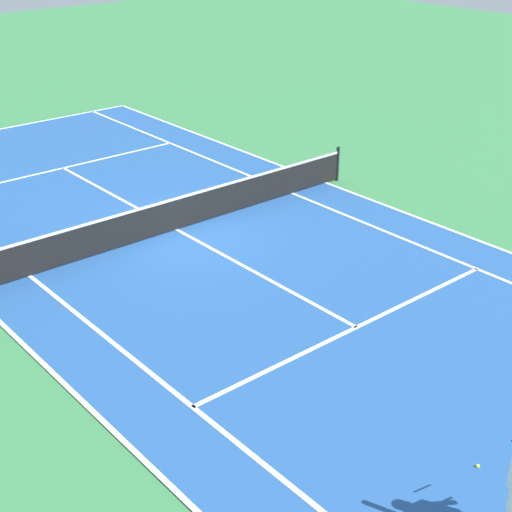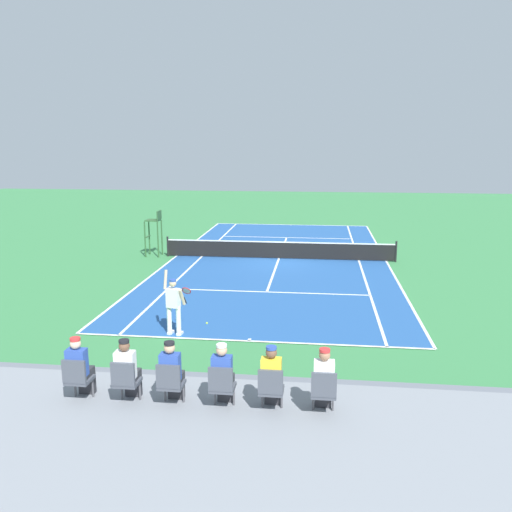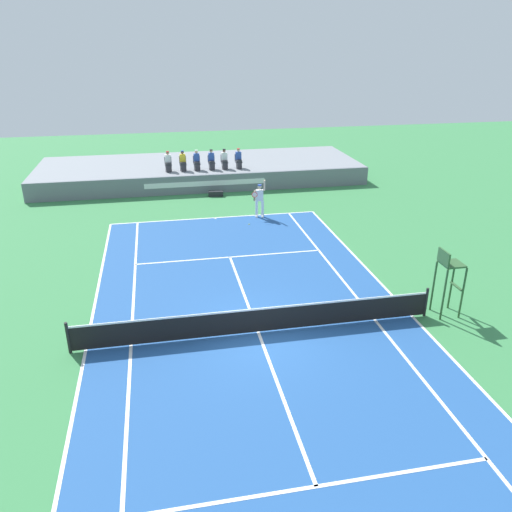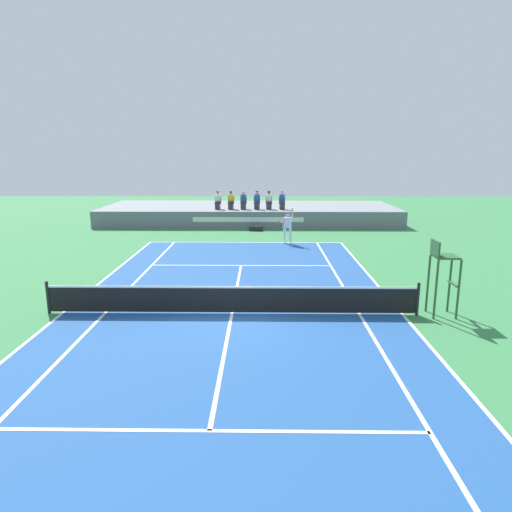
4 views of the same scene
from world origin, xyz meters
TOP-DOWN VIEW (x-y plane):
  - ground_plane at (0.00, 0.00)m, footprint 80.00×80.00m
  - court at (0.00, 0.00)m, footprint 11.08×23.88m
  - net at (0.00, 0.00)m, footprint 11.98×0.10m
  - tennis_ball at (1.61, 10.47)m, footprint 0.07×0.07m

SIDE VIEW (x-z plane):
  - ground_plane at x=0.00m, z-range 0.00..0.00m
  - court at x=0.00m, z-range 0.00..0.02m
  - tennis_ball at x=1.61m, z-range 0.00..0.07m
  - net at x=0.00m, z-range -0.01..1.06m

